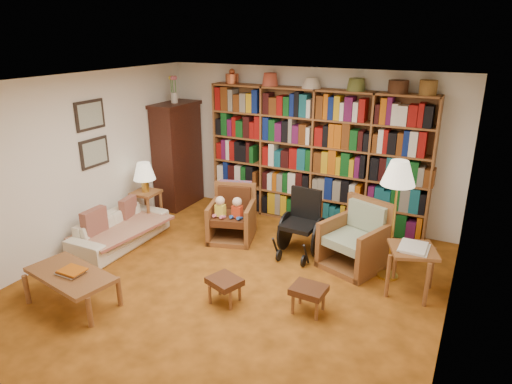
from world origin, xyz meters
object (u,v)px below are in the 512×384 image
Objects in this scene: side_table_lamp at (147,201)px; floor_lamp at (398,178)px; armchair_leather at (234,216)px; armchair_sage at (356,241)px; footstool_b at (309,292)px; sofa at (120,230)px; coffee_table at (71,277)px; footstool_a at (225,283)px; wheelchair at (302,225)px; side_table_papers at (412,256)px.

side_table_lamp is 3.99m from floor_lamp.
armchair_leather is 0.88× the size of armchair_sage.
side_table_lamp reaches higher than footstool_b.
sofa is 1.36× the size of coffee_table.
footstool_b is at bearing 15.34° from footstool_a.
armchair_sage is 1.13m from floor_lamp.
floor_lamp is 3.46× the size of footstool_a.
side_table_lamp is 3.40m from armchair_sage.
footstool_b is (-0.65, -1.21, -1.09)m from floor_lamp.
side_table_lamp is at bearing -170.68° from armchair_leather.
footstool_a is (-0.33, -1.60, -0.17)m from wheelchair.
side_table_lamp is 4.19m from side_table_papers.
side_table_lamp is 2.63m from wheelchair.
footstool_a is (-1.60, -1.47, -1.10)m from floor_lamp.
side_table_lamp is 2.34m from coffee_table.
wheelchair is 0.81× the size of coffee_table.
armchair_sage is at bearing 55.61° from footstool_a.
side_table_papers is 4.02m from coffee_table.
footstool_a is 1.78m from coffee_table.
side_table_papers is at bearing 32.33° from footstool_a.
armchair_leather is at bearing 179.86° from armchair_sage.
floor_lamp is 0.95m from side_table_papers.
side_table_papers reaches higher than footstool_b.
wheelchair is 1.57m from floor_lamp.
armchair_sage is at bearing -74.49° from sofa.
armchair_sage is at bearing 4.06° from side_table_lamp.
armchair_leather is at bearing 115.86° from footstool_a.
floor_lamp is at bearing -78.67° from sofa.
floor_lamp is 2.35× the size of side_table_papers.
armchair_leather reaches higher than side_table_papers.
wheelchair is 0.60× the size of floor_lamp.
side_table_papers is 1.36m from footstool_b.
footstool_b is (-0.95, -0.94, -0.24)m from side_table_papers.
side_table_papers is (4.09, 0.57, 0.27)m from sofa.
footstool_a is at bearing -124.39° from armchair_sage.
floor_lamp is (3.78, 0.84, 1.12)m from sofa.
footstool_a is 0.39× the size of coffee_table.
armchair_leather is 1.28× the size of side_table_papers.
armchair_sage is (1.90, -0.00, -0.00)m from armchair_leather.
side_table_papers reaches higher than side_table_lamp.
floor_lamp reaches higher than side_table_lamp.
wheelchair is 1.62m from side_table_papers.
side_table_lamp is at bearing 160.85° from footstool_b.
side_table_lamp is at bearing 177.55° from side_table_papers.
armchair_leather is 1.81m from footstool_a.
armchair_leather reaches higher than footstool_b.
wheelchair reaches higher than side_table_papers.
footstool_b is (0.95, 0.26, 0.01)m from footstool_a.
side_table_papers is at bearing -27.98° from armchair_sage.
floor_lamp reaches higher than sofa.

